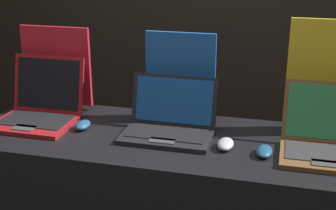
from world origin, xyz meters
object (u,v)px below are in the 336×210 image
Objects in this scene: promo_stand_front at (57,70)px; laptop_front at (40,107)px; mouse_back at (264,151)px; mouse_front at (83,125)px; mouse_middle at (225,144)px; laptop_back at (323,139)px; laptop_middle at (168,122)px; promo_stand_back at (325,79)px; promo_stand_middle at (179,79)px.

laptop_front is at bearing -90.00° from promo_stand_front.
mouse_back is (1.06, -0.32, -0.18)m from promo_stand_front.
mouse_front and mouse_middle have the same top height.
laptop_front reaches higher than laptop_back.
laptop_back reaches higher than laptop_middle.
laptop_middle is 0.66m from laptop_back.
laptop_front is 3.15× the size of mouse_back.
mouse_front is 0.20× the size of promo_stand_back.
mouse_middle is (0.90, -0.29, -0.18)m from promo_stand_front.
promo_stand_back is (0.39, 0.30, 0.22)m from mouse_middle.
mouse_front is at bearing -45.76° from promo_stand_front.
laptop_middle is 3.36× the size of mouse_middle.
mouse_back is at bearing -124.80° from promo_stand_back.
laptop_back is at bearing -90.00° from promo_stand_back.
laptop_middle is 0.44m from mouse_back.
promo_stand_middle reaches higher than laptop_back.
laptop_middle is at bearing -0.71° from laptop_front.
mouse_front is 0.24× the size of promo_stand_middle.
mouse_back is 0.46m from promo_stand_back.
laptop_back is 0.67× the size of promo_stand_back.
laptop_front is 3.58× the size of mouse_front.
laptop_middle is 3.39× the size of mouse_back.
laptop_middle is 1.16× the size of laptop_back.
promo_stand_front reaches higher than laptop_back.
promo_stand_back reaches higher than mouse_front.
mouse_front is at bearing 174.94° from mouse_back.
mouse_front is 1.05m from laptop_back.
promo_stand_front is 1.00× the size of promo_stand_middle.
promo_stand_middle is at bearing 31.67° from mouse_front.
laptop_middle is at bearing -90.00° from promo_stand_middle.
promo_stand_front reaches higher than laptop_front.
promo_stand_front is at bearing 162.03° from laptop_middle.
laptop_back is 0.31m from promo_stand_back.
mouse_back is at bearing -14.70° from laptop_middle.
laptop_middle is 0.25m from promo_stand_middle.
promo_stand_middle is at bearing 160.05° from laptop_back.
mouse_middle is 0.43m from promo_stand_middle.
mouse_middle reaches higher than mouse_back.
mouse_front reaches higher than mouse_back.
laptop_back is at bearing -2.85° from laptop_middle.
promo_stand_middle is 0.66m from promo_stand_back.
mouse_back is (-0.23, -0.08, -0.04)m from laptop_back.
laptop_back is at bearing 7.51° from mouse_middle.
promo_stand_front is at bearing 162.20° from mouse_middle.
mouse_middle is at bearing -47.22° from promo_stand_middle.
promo_stand_middle is (-0.27, 0.29, 0.18)m from mouse_middle.
mouse_front is at bearing -179.64° from laptop_back.
laptop_back reaches higher than mouse_middle.
promo_stand_middle reaches higher than mouse_middle.
promo_stand_middle is at bearing 17.25° from laptop_front.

